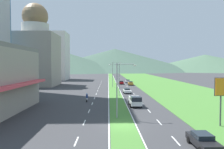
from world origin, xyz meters
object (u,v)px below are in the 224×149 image
object	(u,v)px
car_3	(203,140)
car_0	(131,83)
pickup_truck_0	(135,101)
car_2	(121,82)
motorcycle_rider	(87,98)
car_4	(128,81)
street_lamp_near	(119,86)
car_1	(127,91)
street_lamp_mid	(118,77)
street_lamp_far	(113,72)

from	to	relation	value
car_3	car_0	bearing A→B (deg)	-179.87
car_0	car_3	world-z (taller)	car_0
car_0	pickup_truck_0	xyz separation A→B (m)	(-3.61, -43.59, 0.20)
car_2	car_3	distance (m)	69.20
motorcycle_rider	car_3	bearing A→B (deg)	-152.85
motorcycle_rider	car_0	bearing A→B (deg)	-19.16
car_4	pickup_truck_0	size ratio (longest dim) A/B	0.81
street_lamp_near	car_1	world-z (taller)	street_lamp_near
street_lamp_near	pickup_truck_0	world-z (taller)	street_lamp_near
street_lamp_near	car_3	distance (m)	14.16
car_2	motorcycle_rider	size ratio (longest dim) A/B	2.02
car_2	motorcycle_rider	world-z (taller)	motorcycle_rider
motorcycle_rider	street_lamp_near	bearing A→B (deg)	-157.24
street_lamp_near	car_0	world-z (taller)	street_lamp_near
car_4	street_lamp_near	bearing A→B (deg)	-6.25
street_lamp_mid	street_lamp_far	size ratio (longest dim) A/B	0.91
street_lamp_far	pickup_truck_0	bearing A→B (deg)	-84.88
car_0	car_1	size ratio (longest dim) A/B	0.99
car_1	car_2	size ratio (longest dim) A/B	1.08
car_0	car_2	xyz separation A→B (m)	(-3.41, 4.66, -0.06)
pickup_truck_0	motorcycle_rider	xyz separation A→B (m)	(-9.68, 5.34, -0.24)
car_1	car_3	xyz separation A→B (m)	(3.70, -40.09, -0.00)
street_lamp_near	car_3	xyz separation A→B (m)	(7.26, -11.48, -4.00)
car_0	car_2	bearing A→B (deg)	-143.80
car_1	street_lamp_near	bearing A→B (deg)	-7.10
car_2	street_lamp_near	bearing A→B (deg)	-3.68
street_lamp_far	car_4	distance (m)	20.59
street_lamp_far	car_4	size ratio (longest dim) A/B	2.05
street_lamp_far	car_3	bearing A→B (deg)	-83.01
street_lamp_near	car_4	size ratio (longest dim) A/B	1.84
car_1	pickup_truck_0	world-z (taller)	pickup_truck_0
car_2	car_3	size ratio (longest dim) A/B	0.91
motorcycle_rider	street_lamp_mid	bearing A→B (deg)	-40.54
street_lamp_near	car_4	distance (m)	65.19
street_lamp_near	pickup_truck_0	distance (m)	10.69
car_0	car_2	distance (m)	5.77
street_lamp_far	car_0	distance (m)	10.89
street_lamp_near	street_lamp_far	xyz separation A→B (m)	(0.24, 45.79, 0.51)
pickup_truck_0	street_lamp_near	bearing A→B (deg)	-20.51
car_0	car_2	size ratio (longest dim) A/B	1.07
car_1	car_2	distance (m)	29.02
street_lamp_near	car_3	world-z (taller)	street_lamp_near
car_3	street_lamp_mid	bearing A→B (deg)	-169.38
street_lamp_far	car_3	size ratio (longest dim) A/B	2.04
street_lamp_mid	car_2	size ratio (longest dim) A/B	2.04
car_3	car_1	bearing A→B (deg)	-174.72
street_lamp_mid	car_4	xyz separation A→B (m)	(6.27, 41.80, -4.03)
street_lamp_far	motorcycle_rider	bearing A→B (deg)	-101.67
motorcycle_rider	car_1	bearing A→B (deg)	-35.02
street_lamp_far	car_1	bearing A→B (deg)	-79.08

